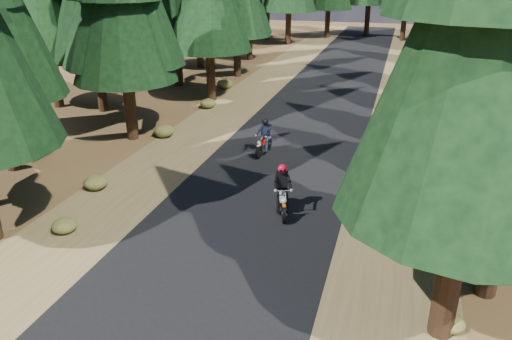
# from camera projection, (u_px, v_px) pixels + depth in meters

# --- Properties ---
(ground) EXTENTS (120.00, 120.00, 0.00)m
(ground) POSITION_uv_depth(u_px,v_px,m) (243.00, 220.00, 15.55)
(ground) COLOR #4C311B
(ground) RESTS_ON ground
(road) EXTENTS (6.00, 100.00, 0.01)m
(road) POSITION_uv_depth(u_px,v_px,m) (280.00, 163.00, 19.99)
(road) COLOR black
(road) RESTS_ON ground
(shoulder_l) EXTENTS (3.20, 100.00, 0.01)m
(shoulder_l) POSITION_uv_depth(u_px,v_px,m) (175.00, 152.00, 21.18)
(shoulder_l) COLOR brown
(shoulder_l) RESTS_ON ground
(shoulder_r) EXTENTS (3.20, 100.00, 0.01)m
(shoulder_r) POSITION_uv_depth(u_px,v_px,m) (399.00, 176.00, 18.80)
(shoulder_r) COLOR brown
(shoulder_r) RESTS_ON ground
(log_near) EXTENTS (5.01, 2.02, 0.32)m
(log_near) POSITION_uv_depth(u_px,v_px,m) (479.00, 133.00, 23.09)
(log_near) COLOR #4C4233
(log_near) RESTS_ON ground
(log_far) EXTENTS (3.88, 1.04, 0.24)m
(log_far) POSITION_uv_depth(u_px,v_px,m) (480.00, 184.00, 17.84)
(log_far) COLOR #4C4233
(log_far) RESTS_ON ground
(understory_shrubs) EXTENTS (15.26, 31.35, 0.65)m
(understory_shrubs) POSITION_uv_depth(u_px,v_px,m) (314.00, 133.00, 22.71)
(understory_shrubs) COLOR #474C1E
(understory_shrubs) RESTS_ON ground
(rider_lead) EXTENTS (1.09, 1.90, 1.63)m
(rider_lead) POSITION_uv_depth(u_px,v_px,m) (282.00, 198.00, 15.75)
(rider_lead) COLOR beige
(rider_lead) RESTS_ON road
(rider_follow) EXTENTS (0.70, 1.72, 1.49)m
(rider_follow) POSITION_uv_depth(u_px,v_px,m) (264.00, 143.00, 20.79)
(rider_follow) COLOR #A4150A
(rider_follow) RESTS_ON road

